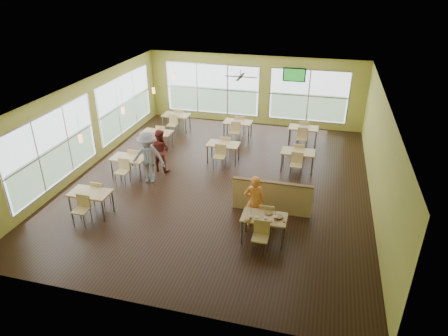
{
  "coord_description": "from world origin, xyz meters",
  "views": [
    {
      "loc": [
        3.19,
        -11.88,
        6.66
      ],
      "look_at": [
        0.44,
        -1.25,
        1.15
      ],
      "focal_mm": 32.0,
      "sensor_mm": 36.0,
      "label": 1
    }
  ],
  "objects": [
    {
      "name": "room",
      "position": [
        0.0,
        0.0,
        1.6
      ],
      "size": [
        12.0,
        12.04,
        3.2
      ],
      "color": "black",
      "rests_on": "ground"
    },
    {
      "name": "window_bays",
      "position": [
        -2.65,
        3.08,
        1.48
      ],
      "size": [
        9.24,
        10.24,
        2.38
      ],
      "color": "white",
      "rests_on": "room"
    },
    {
      "name": "main_table",
      "position": [
        2.0,
        -3.0,
        0.63
      ],
      "size": [
        1.22,
        1.52,
        0.87
      ],
      "color": "#D7B873",
      "rests_on": "floor"
    },
    {
      "name": "half_wall_divider",
      "position": [
        2.0,
        -1.55,
        0.52
      ],
      "size": [
        2.4,
        0.14,
        1.04
      ],
      "color": "#D7B873",
      "rests_on": "floor"
    },
    {
      "name": "dining_tables",
      "position": [
        -1.05,
        1.71,
        0.63
      ],
      "size": [
        6.92,
        8.72,
        0.87
      ],
      "color": "#D7B873",
      "rests_on": "floor"
    },
    {
      "name": "pendant_lights",
      "position": [
        -3.2,
        0.68,
        2.45
      ],
      "size": [
        0.11,
        7.31,
        0.86
      ],
      "color": "#2D2119",
      "rests_on": "ceiling"
    },
    {
      "name": "ceiling_fan",
      "position": [
        -0.0,
        3.0,
        2.95
      ],
      "size": [
        1.25,
        1.25,
        0.29
      ],
      "color": "#2D2119",
      "rests_on": "ceiling"
    },
    {
      "name": "tv_backwall",
      "position": [
        1.8,
        5.9,
        2.45
      ],
      "size": [
        1.0,
        0.07,
        0.6
      ],
      "color": "black",
      "rests_on": "wall_back"
    },
    {
      "name": "man_plaid",
      "position": [
        1.62,
        -2.4,
        0.81
      ],
      "size": [
        0.66,
        0.5,
        1.61
      ],
      "primitive_type": "imported",
      "rotation": [
        0.0,
        0.0,
        3.35
      ],
      "color": "#F9541B",
      "rests_on": "floor"
    },
    {
      "name": "patron_maroon",
      "position": [
        -2.33,
        0.25,
        0.79
      ],
      "size": [
        0.86,
        0.72,
        1.58
      ],
      "primitive_type": "imported",
      "rotation": [
        0.0,
        0.0,
        2.98
      ],
      "color": "maroon",
      "rests_on": "floor"
    },
    {
      "name": "patron_grey",
      "position": [
        -2.38,
        -0.66,
        0.91
      ],
      "size": [
        1.25,
        0.81,
        1.83
      ],
      "primitive_type": "imported",
      "rotation": [
        0.0,
        0.0,
        0.12
      ],
      "color": "slate",
      "rests_on": "floor"
    },
    {
      "name": "cup_blue",
      "position": [
        1.68,
        -3.22,
        0.81
      ],
      "size": [
        0.09,
        0.09,
        0.32
      ],
      "color": "white",
      "rests_on": "main_table"
    },
    {
      "name": "cup_yellow",
      "position": [
        1.84,
        -3.23,
        0.82
      ],
      "size": [
        0.09,
        0.09,
        0.32
      ],
      "color": "white",
      "rests_on": "main_table"
    },
    {
      "name": "cup_red_near",
      "position": [
        2.07,
        -3.21,
        0.82
      ],
      "size": [
        0.09,
        0.09,
        0.33
      ],
      "color": "white",
      "rests_on": "main_table"
    },
    {
      "name": "cup_red_far",
      "position": [
        2.3,
        -3.1,
        0.82
      ],
      "size": [
        0.1,
        0.1,
        0.35
      ],
      "color": "white",
      "rests_on": "main_table"
    },
    {
      "name": "food_basket",
      "position": [
        2.38,
        -2.97,
        0.78
      ],
      "size": [
        0.25,
        0.25,
        0.06
      ],
      "color": "black",
      "rests_on": "main_table"
    },
    {
      "name": "ketchup_cup",
      "position": [
        2.55,
        -3.13,
        0.76
      ],
      "size": [
        0.06,
        0.06,
        0.02
      ],
      "primitive_type": "cylinder",
      "color": "#AE2808",
      "rests_on": "main_table"
    },
    {
      "name": "wrapper_left",
      "position": [
        1.6,
        -3.3,
        0.77
      ],
      "size": [
        0.18,
        0.16,
        0.04
      ],
      "primitive_type": "ellipsoid",
      "rotation": [
        0.0,
        0.0,
        -0.06
      ],
      "color": "tan",
      "rests_on": "main_table"
    },
    {
      "name": "wrapper_mid",
      "position": [
        2.1,
        -2.85,
        0.78
      ],
      "size": [
        0.23,
        0.21,
        0.05
      ],
      "primitive_type": "ellipsoid",
      "rotation": [
        0.0,
        0.0,
        0.12
      ],
      "color": "tan",
      "rests_on": "main_table"
    },
    {
      "name": "wrapper_right",
      "position": [
        2.17,
        -3.21,
        0.77
      ],
      "size": [
        0.17,
        0.16,
        0.04
      ],
      "primitive_type": "ellipsoid",
      "rotation": [
        0.0,
        0.0,
        0.21
      ],
      "color": "tan",
      "rests_on": "main_table"
    }
  ]
}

